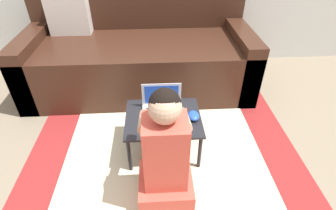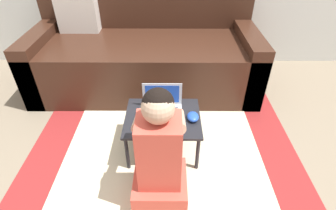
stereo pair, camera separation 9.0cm
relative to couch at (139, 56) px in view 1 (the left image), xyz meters
name	(u,v)px [view 1 (the left image)]	position (x,y,z in m)	size (l,w,h in m)	color
ground_plane	(175,169)	(0.26, -1.12, -0.29)	(16.00, 16.00, 0.00)	#7F705B
area_rug	(165,171)	(0.19, -1.14, -0.28)	(1.89, 1.90, 0.01)	maroon
couch	(139,56)	(0.00, 0.00, 0.00)	(1.99, 0.92, 0.83)	#381E14
laptop_desk	(163,121)	(0.19, -0.93, -0.03)	(0.49, 0.42, 0.29)	black
laptop	(162,108)	(0.18, -0.87, 0.04)	(0.26, 0.17, 0.18)	#B7BCC6
computer_mouse	(193,116)	(0.38, -0.95, 0.02)	(0.08, 0.10, 0.04)	#234CB2
person_seated	(165,161)	(0.18, -1.34, 0.04)	(0.29, 0.37, 0.77)	#CC4C3D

